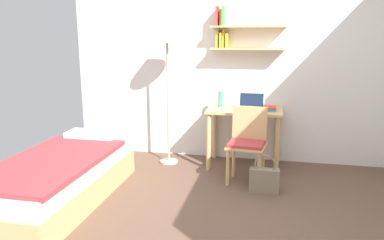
# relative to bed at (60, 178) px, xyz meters

# --- Properties ---
(ground_plane) EXTENTS (5.28, 5.28, 0.00)m
(ground_plane) POSITION_rel_bed_xyz_m (1.55, -0.25, -0.24)
(ground_plane) COLOR brown
(wall_back) EXTENTS (4.40, 0.27, 2.60)m
(wall_back) POSITION_rel_bed_xyz_m (1.55, 1.78, 1.07)
(wall_back) COLOR white
(wall_back) RESTS_ON ground_plane
(bed) EXTENTS (0.88, 1.95, 0.54)m
(bed) POSITION_rel_bed_xyz_m (0.00, 0.00, 0.00)
(bed) COLOR tan
(bed) RESTS_ON ground_plane
(desk) EXTENTS (0.93, 0.59, 0.75)m
(desk) POSITION_rel_bed_xyz_m (1.74, 1.45, 0.36)
(desk) COLOR tan
(desk) RESTS_ON ground_plane
(desk_chair) EXTENTS (0.46, 0.42, 0.86)m
(desk_chair) POSITION_rel_bed_xyz_m (1.82, 0.93, 0.24)
(desk_chair) COLOR tan
(desk_chair) RESTS_ON ground_plane
(standing_lamp) EXTENTS (0.37, 0.37, 1.79)m
(standing_lamp) POSITION_rel_bed_xyz_m (0.76, 1.37, 1.33)
(standing_lamp) COLOR #B2A893
(standing_lamp) RESTS_ON ground_plane
(laptop) EXTENTS (0.33, 0.23, 0.21)m
(laptop) POSITION_rel_bed_xyz_m (1.82, 1.45, 0.56)
(laptop) COLOR #B7BABF
(laptop) RESTS_ON desk
(water_bottle) EXTENTS (0.06, 0.06, 0.21)m
(water_bottle) POSITION_rel_bed_xyz_m (1.42, 1.53, 0.61)
(water_bottle) COLOR #42A87F
(water_bottle) RESTS_ON desk
(book_stack) EXTENTS (0.15, 0.23, 0.05)m
(book_stack) POSITION_rel_bed_xyz_m (2.05, 1.44, 0.53)
(book_stack) COLOR #3384C6
(book_stack) RESTS_ON desk
(handbag) EXTENTS (0.32, 0.12, 0.42)m
(handbag) POSITION_rel_bed_xyz_m (2.03, 0.65, -0.10)
(handbag) COLOR gray
(handbag) RESTS_ON ground_plane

